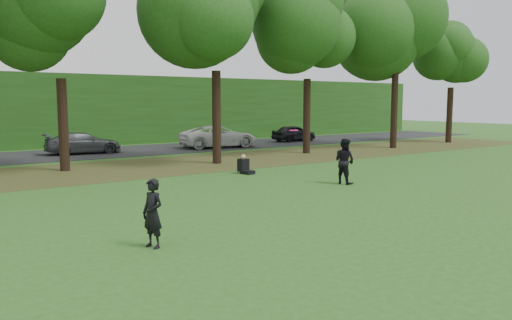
# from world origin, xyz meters

# --- Properties ---
(ground) EXTENTS (120.00, 120.00, 0.00)m
(ground) POSITION_xyz_m (0.00, 0.00, 0.00)
(ground) COLOR #255019
(ground) RESTS_ON ground
(leaf_litter) EXTENTS (60.00, 7.00, 0.01)m
(leaf_litter) POSITION_xyz_m (0.00, 13.00, 0.01)
(leaf_litter) COLOR #402D16
(leaf_litter) RESTS_ON ground
(street) EXTENTS (70.00, 7.00, 0.02)m
(street) POSITION_xyz_m (0.00, 21.00, 0.01)
(street) COLOR black
(street) RESTS_ON ground
(far_hedge) EXTENTS (70.00, 3.00, 5.00)m
(far_hedge) POSITION_xyz_m (0.00, 27.00, 2.50)
(far_hedge) COLOR #224814
(far_hedge) RESTS_ON ground
(player_left) EXTENTS (0.51, 0.63, 1.49)m
(player_left) POSITION_xyz_m (-4.62, 0.50, 0.74)
(player_left) COLOR black
(player_left) RESTS_ON ground
(player_right) EXTENTS (0.74, 0.91, 1.72)m
(player_right) POSITION_xyz_m (4.74, 4.12, 0.86)
(player_right) COLOR black
(player_right) RESTS_ON ground
(parked_cars) EXTENTS (36.16, 3.80, 1.48)m
(parked_cars) POSITION_xyz_m (0.26, 20.02, 0.71)
(parked_cars) COLOR black
(parked_cars) RESTS_ON street
(frisbee) EXTENTS (0.38, 0.38, 0.03)m
(frisbee) POSITION_xyz_m (0.75, 2.32, 2.24)
(frisbee) COLOR #FF1585
(frisbee) RESTS_ON ground
(seated_person) EXTENTS (0.49, 0.77, 0.83)m
(seated_person) POSITION_xyz_m (3.14, 8.53, 0.31)
(seated_person) COLOR black
(seated_person) RESTS_ON ground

